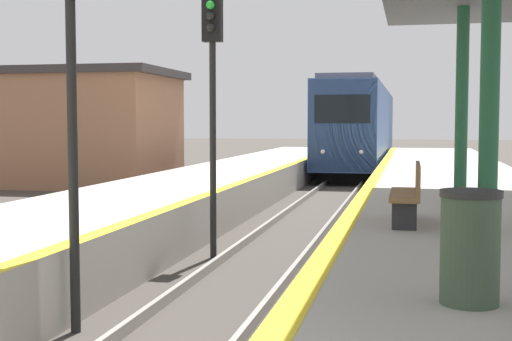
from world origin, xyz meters
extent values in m
cube|color=black|center=(0.00, 36.66, 0.28)|extent=(2.29, 20.92, 0.55)
cube|color=#33518C|center=(0.00, 36.66, 2.40)|extent=(2.70, 23.24, 3.69)
cube|color=gold|center=(0.00, 25.11, 2.40)|extent=(2.64, 0.16, 3.62)
cube|color=black|center=(0.00, 25.05, 3.04)|extent=(2.16, 0.06, 1.11)
cube|color=#59595E|center=(0.00, 36.66, 4.36)|extent=(2.29, 22.08, 0.24)
sphere|color=white|center=(-0.74, 25.05, 1.38)|extent=(0.18, 0.18, 0.18)
sphere|color=white|center=(0.74, 25.05, 1.38)|extent=(0.18, 0.18, 0.18)
cylinder|color=black|center=(-1.35, 5.20, 2.01)|extent=(0.12, 0.12, 4.03)
cylinder|color=black|center=(-1.00, 10.13, 2.01)|extent=(0.12, 0.12, 4.03)
cube|color=black|center=(-1.00, 10.13, 4.48)|extent=(0.36, 0.20, 0.90)
sphere|color=green|center=(-1.00, 10.00, 4.68)|extent=(0.16, 0.16, 0.16)
sphere|color=black|center=(-1.00, 10.00, 4.48)|extent=(0.16, 0.16, 0.16)
sphere|color=black|center=(-1.00, 10.00, 4.28)|extent=(0.16, 0.16, 0.16)
cylinder|color=#1E5133|center=(3.66, 7.64, 3.00)|extent=(0.27, 0.27, 3.98)
cylinder|color=#1E5133|center=(3.66, 13.16, 3.00)|extent=(0.27, 0.27, 3.98)
cylinder|color=#384C38|center=(3.11, 3.59, 1.46)|extent=(0.50, 0.50, 0.92)
cylinder|color=#262626|center=(3.11, 3.59, 1.95)|extent=(0.52, 0.52, 0.06)
cube|color=brown|center=(2.53, 8.39, 1.44)|extent=(0.44, 1.71, 0.08)
cube|color=brown|center=(2.72, 8.39, 1.70)|extent=(0.06, 1.71, 0.44)
cube|color=#262628|center=(2.53, 7.70, 1.20)|extent=(0.35, 0.08, 0.40)
cube|color=#262628|center=(2.53, 9.07, 1.20)|extent=(0.35, 0.08, 0.40)
cube|color=#9E6B4C|center=(-13.01, 23.94, 2.16)|extent=(12.12, 5.49, 4.32)
cube|color=#383333|center=(-13.01, 23.94, 4.47)|extent=(12.73, 5.77, 0.30)
camera|label=1|loc=(2.60, -2.66, 2.57)|focal=50.00mm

